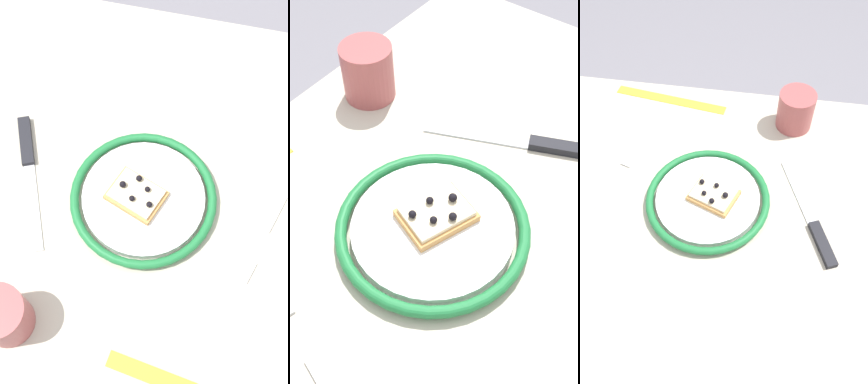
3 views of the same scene
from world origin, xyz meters
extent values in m
plane|color=slate|center=(0.00, 0.00, 0.00)|extent=(6.00, 6.00, 0.00)
cube|color=#BCB29E|center=(0.00, 0.00, 0.75)|extent=(1.09, 0.71, 0.04)
cylinder|color=white|center=(0.04, 0.04, 0.78)|extent=(0.20, 0.20, 0.02)
torus|color=#1E7238|center=(0.04, 0.04, 0.79)|extent=(0.23, 0.23, 0.01)
cube|color=tan|center=(0.05, 0.04, 0.80)|extent=(0.10, 0.09, 0.01)
cube|color=beige|center=(0.05, 0.04, 0.80)|extent=(0.09, 0.08, 0.01)
sphere|color=black|center=(0.03, 0.06, 0.81)|extent=(0.01, 0.01, 0.01)
sphere|color=black|center=(0.04, 0.03, 0.81)|extent=(0.01, 0.01, 0.01)
sphere|color=black|center=(0.06, 0.05, 0.81)|extent=(0.01, 0.01, 0.01)
sphere|color=black|center=(0.06, 0.02, 0.81)|extent=(0.01, 0.01, 0.01)
sphere|color=black|center=(0.08, 0.03, 0.81)|extent=(0.01, 0.01, 0.01)
cube|color=silver|center=(0.21, 0.09, 0.77)|extent=(0.07, 0.15, 0.00)
cube|color=black|center=(0.26, -0.02, 0.78)|extent=(0.05, 0.09, 0.01)
cube|color=silver|center=(-0.17, -0.01, 0.77)|extent=(0.04, 0.11, 0.00)
cube|color=silver|center=(-0.13, 0.12, 0.77)|extent=(0.03, 0.04, 0.00)
cylinder|color=#A54C4C|center=(0.19, 0.27, 0.82)|extent=(0.08, 0.08, 0.08)
cube|color=yellow|center=(-0.09, 0.30, 0.77)|extent=(0.26, 0.06, 0.00)
camera|label=1|loc=(-0.03, 0.36, 1.57)|focal=49.91mm
camera|label=2|loc=(-0.23, -0.16, 1.28)|focal=46.54mm
camera|label=3|loc=(0.14, -0.37, 1.41)|focal=37.18mm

